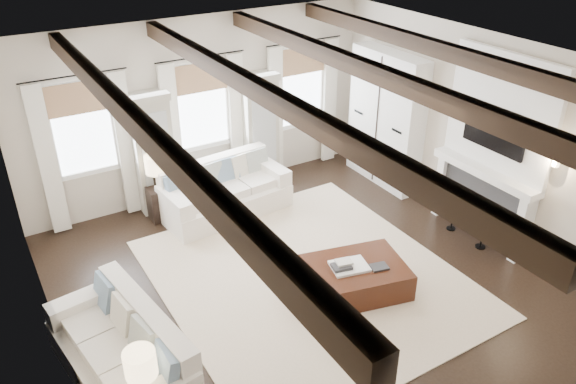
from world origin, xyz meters
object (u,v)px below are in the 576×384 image
sofa_left (126,354)px  side_table_back (160,203)px  ottoman (348,279)px  sofa_back (224,192)px

sofa_left → side_table_back: (1.57, 3.25, -0.08)m
sofa_left → side_table_back: 3.61m
sofa_left → ottoman: size_ratio=1.41×
sofa_back → ottoman: sofa_back is taller
sofa_back → side_table_back: size_ratio=3.87×
sofa_back → sofa_left: size_ratio=1.00×
sofa_back → sofa_left: (-2.59, -2.88, -0.02)m
sofa_back → ottoman: size_ratio=1.40×
sofa_back → sofa_left: sofa_back is taller
ottoman → side_table_back: (-1.54, 3.28, 0.08)m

